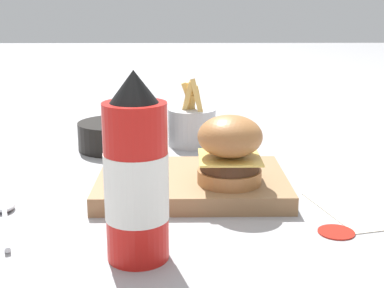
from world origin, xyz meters
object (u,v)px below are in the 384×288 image
at_px(ketchup_bottle, 136,177).
at_px(side_bowl, 114,135).
at_px(burger, 230,149).
at_px(spoon, 4,212).
at_px(serving_board, 192,183).
at_px(fries_basket, 192,125).

bearing_deg(ketchup_bottle, side_bowl, -79.69).
distance_m(burger, spoon, 0.33).
height_order(serving_board, side_bowl, side_bowl).
xyz_separation_m(serving_board, fries_basket, (-0.00, -0.28, 0.03)).
height_order(serving_board, ketchup_bottle, ketchup_bottle).
bearing_deg(spoon, ketchup_bottle, -142.28).
relative_size(serving_board, burger, 2.85).
xyz_separation_m(serving_board, side_bowl, (0.15, -0.25, 0.02)).
relative_size(serving_board, ketchup_bottle, 1.33).
height_order(ketchup_bottle, side_bowl, ketchup_bottle).
relative_size(burger, fries_basket, 0.72).
xyz_separation_m(burger, spoon, (0.32, 0.06, -0.07)).
height_order(side_bowl, spoon, side_bowl).
xyz_separation_m(ketchup_bottle, side_bowl, (0.09, -0.47, -0.07)).
distance_m(fries_basket, spoon, 0.46).
xyz_separation_m(ketchup_bottle, fries_basket, (-0.07, -0.50, -0.06)).
height_order(fries_basket, side_bowl, fries_basket).
bearing_deg(burger, serving_board, -33.30).
xyz_separation_m(fries_basket, spoon, (0.27, 0.37, -0.04)).
bearing_deg(fries_basket, burger, 99.15).
height_order(ketchup_bottle, spoon, ketchup_bottle).
bearing_deg(serving_board, ketchup_bottle, 73.32).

